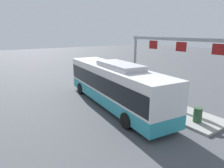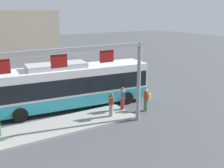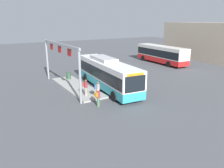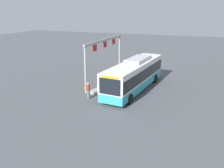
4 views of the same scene
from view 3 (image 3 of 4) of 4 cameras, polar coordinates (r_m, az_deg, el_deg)
name	(u,v)px [view 3 (image 3 of 4)]	position (r m, az deg, el deg)	size (l,w,h in m)	color
ground_plane	(107,88)	(25.13, -1.31, -1.05)	(120.00, 120.00, 0.00)	#4C4F54
platform_curb	(77,87)	(25.55, -9.20, -0.78)	(10.00, 2.80, 0.16)	#9E9E99
bus_main	(107,73)	(24.65, -1.35, 2.98)	(12.16, 3.63, 3.46)	teal
bus_background_left	(161,53)	(40.63, 12.79, 7.80)	(11.11, 3.07, 3.10)	red
person_boarding	(98,90)	(21.15, -3.73, -1.46)	(0.48, 0.60, 1.67)	maroon
person_waiting_near	(98,97)	(19.56, -3.70, -3.45)	(0.45, 0.59, 1.67)	#476B4C
person_waiting_mid	(86,87)	(22.03, -6.93, -0.82)	(0.53, 0.61, 1.67)	gray
platform_sign_gantry	(60,55)	(24.57, -13.45, 7.30)	(10.98, 0.24, 5.20)	gray
station_building	(224,42)	(46.34, 27.15, 9.65)	(23.07, 8.00, 7.10)	tan
trash_bin	(69,76)	(28.84, -11.27, 2.17)	(0.52, 0.52, 0.90)	#2D5133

